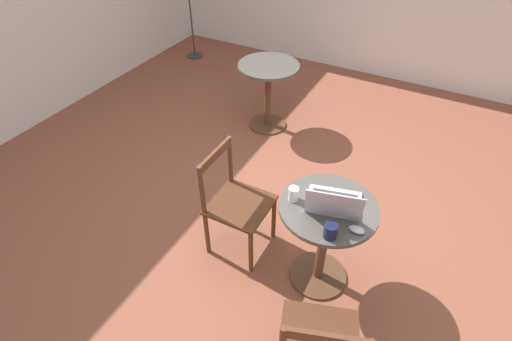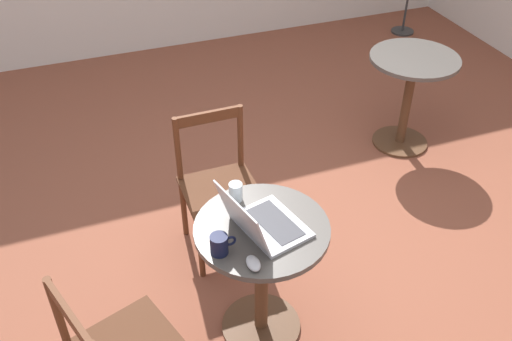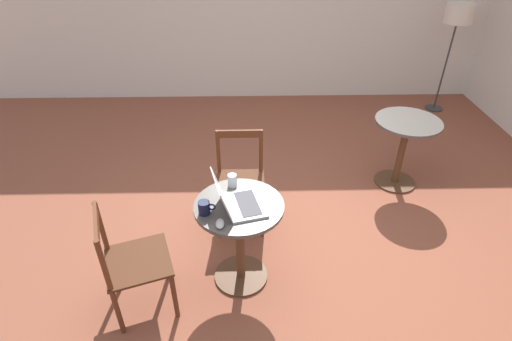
% 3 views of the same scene
% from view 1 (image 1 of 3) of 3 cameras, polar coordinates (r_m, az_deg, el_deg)
% --- Properties ---
extents(ground_plane, '(16.00, 16.00, 0.00)m').
position_cam_1_polar(ground_plane, '(3.54, 3.36, -7.45)').
color(ground_plane, brown).
extents(cafe_table_near, '(0.66, 0.66, 0.76)m').
position_cam_1_polar(cafe_table_near, '(2.81, 9.88, -8.19)').
color(cafe_table_near, '#51331E').
rests_on(cafe_table_near, ground_plane).
extents(cafe_table_mid, '(0.66, 0.66, 0.76)m').
position_cam_1_polar(cafe_table_mid, '(4.45, 1.77, 12.36)').
color(cafe_table_mid, '#51331E').
rests_on(cafe_table_mid, ground_plane).
extents(chair_near_back, '(0.45, 0.45, 0.90)m').
position_cam_1_polar(chair_near_back, '(3.06, -2.99, -4.64)').
color(chair_near_back, '#562D19').
rests_on(chair_near_back, ground_plane).
extents(laptop, '(0.41, 0.42, 0.26)m').
position_cam_1_polar(laptop, '(2.60, 11.06, -4.54)').
color(laptop, '#B7B7BC').
rests_on(laptop, cafe_table_near).
extents(mouse, '(0.06, 0.10, 0.03)m').
position_cam_1_polar(mouse, '(2.52, 14.21, -8.19)').
color(mouse, '#B7B7BC').
rests_on(mouse, cafe_table_near).
extents(mug, '(0.12, 0.08, 0.10)m').
position_cam_1_polar(mug, '(2.44, 10.61, -8.44)').
color(mug, '#141938').
rests_on(mug, cafe_table_near).
extents(drinking_glass, '(0.07, 0.07, 0.10)m').
position_cam_1_polar(drinking_glass, '(2.63, 5.38, -3.35)').
color(drinking_glass, silver).
rests_on(drinking_glass, cafe_table_near).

